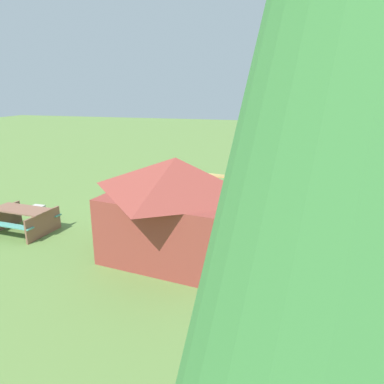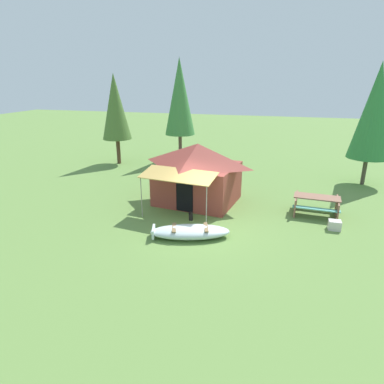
{
  "view_description": "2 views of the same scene",
  "coord_description": "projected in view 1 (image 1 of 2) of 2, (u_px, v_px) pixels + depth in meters",
  "views": [
    {
      "loc": [
        -3.79,
        11.15,
        4.41
      ],
      "look_at": [
        -0.84,
        0.43,
        1.15
      ],
      "focal_mm": 33.37,
      "sensor_mm": 36.0,
      "label": 1
    },
    {
      "loc": [
        2.6,
        -11.52,
        5.46
      ],
      "look_at": [
        -0.83,
        1.02,
        0.99
      ],
      "focal_mm": 31.41,
      "sensor_mm": 36.0,
      "label": 2
    }
  ],
  "objects": [
    {
      "name": "fuel_can",
      "position": [
        188.0,
        220.0,
        11.9
      ],
      "size": [
        0.22,
        0.22,
        0.33
      ],
      "primitive_type": "cylinder",
      "rotation": [
        0.0,
        0.0,
        1.12
      ],
      "color": "black",
      "rests_on": "ground_plane"
    },
    {
      "name": "cooler_box",
      "position": [
        38.0,
        211.0,
        12.75
      ],
      "size": [
        0.45,
        0.37,
        0.36
      ],
      "primitive_type": "cube",
      "rotation": [
        0.0,
        0.0,
        0.0
      ],
      "color": "silver",
      "rests_on": "ground_plane"
    },
    {
      "name": "picnic_table",
      "position": [
        22.0,
        217.0,
        11.21
      ],
      "size": [
        1.94,
        1.59,
        0.78
      ],
      "color": "#8B5E48",
      "rests_on": "ground_plane"
    },
    {
      "name": "beached_rowboat",
      "position": [
        190.0,
        204.0,
        13.35
      ],
      "size": [
        3.01,
        1.79,
        0.43
      ],
      "color": "silver",
      "rests_on": "ground_plane"
    },
    {
      "name": "ground_plane",
      "position": [
        172.0,
        218.0,
        12.53
      ],
      "size": [
        80.0,
        80.0,
        0.0
      ],
      "primitive_type": "plane",
      "color": "olive"
    },
    {
      "name": "canvas_cabin_tent",
      "position": [
        176.0,
        205.0,
        9.49
      ],
      "size": [
        4.02,
        4.59,
        2.7
      ],
      "color": "#973C33",
      "rests_on": "ground_plane"
    }
  ]
}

